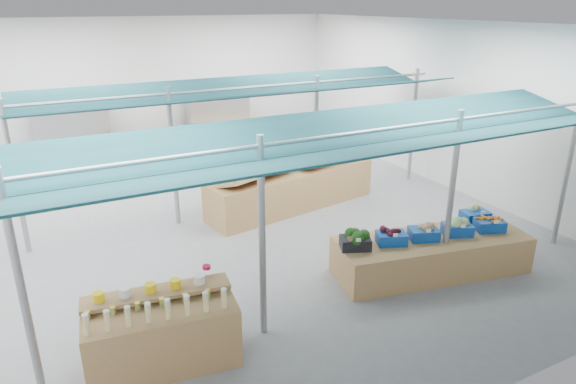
{
  "coord_description": "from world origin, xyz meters",
  "views": [
    {
      "loc": [
        -3.65,
        -9.88,
        4.61
      ],
      "look_at": [
        0.65,
        -1.6,
        1.14
      ],
      "focal_mm": 32.0,
      "sensor_mm": 36.0,
      "label": 1
    }
  ],
  "objects_px": {
    "veg_counter": "(431,255)",
    "crate_stack": "(467,238)",
    "fruit_counter": "(292,189)",
    "vendor_right": "(293,158)",
    "vendor_left": "(227,168)",
    "bottle_shelf": "(162,332)"
  },
  "relations": [
    {
      "from": "veg_counter",
      "to": "vendor_right",
      "type": "bearing_deg",
      "value": 103.19
    },
    {
      "from": "bottle_shelf",
      "to": "crate_stack",
      "type": "relative_size",
      "value": 3.37
    },
    {
      "from": "bottle_shelf",
      "to": "veg_counter",
      "type": "xyz_separation_m",
      "value": [
        4.92,
        0.26,
        -0.13
      ]
    },
    {
      "from": "crate_stack",
      "to": "vendor_right",
      "type": "xyz_separation_m",
      "value": [
        -1.3,
        4.74,
        0.54
      ]
    },
    {
      "from": "crate_stack",
      "to": "vendor_left",
      "type": "xyz_separation_m",
      "value": [
        -3.1,
        4.74,
        0.54
      ]
    },
    {
      "from": "vendor_left",
      "to": "vendor_right",
      "type": "xyz_separation_m",
      "value": [
        1.8,
        0.0,
        0.0
      ]
    },
    {
      "from": "bottle_shelf",
      "to": "vendor_right",
      "type": "height_order",
      "value": "vendor_right"
    },
    {
      "from": "veg_counter",
      "to": "crate_stack",
      "type": "relative_size",
      "value": 5.68
    },
    {
      "from": "veg_counter",
      "to": "fruit_counter",
      "type": "xyz_separation_m",
      "value": [
        -0.77,
        3.9,
        0.12
      ]
    },
    {
      "from": "fruit_counter",
      "to": "vendor_left",
      "type": "bearing_deg",
      "value": 127.65
    },
    {
      "from": "veg_counter",
      "to": "fruit_counter",
      "type": "relative_size",
      "value": 0.82
    },
    {
      "from": "vendor_left",
      "to": "crate_stack",
      "type": "bearing_deg",
      "value": 113.41
    },
    {
      "from": "fruit_counter",
      "to": "vendor_right",
      "type": "xyz_separation_m",
      "value": [
        0.6,
        1.1,
        0.39
      ]
    },
    {
      "from": "fruit_counter",
      "to": "vendor_left",
      "type": "distance_m",
      "value": 1.67
    },
    {
      "from": "fruit_counter",
      "to": "crate_stack",
      "type": "height_order",
      "value": "fruit_counter"
    },
    {
      "from": "vendor_left",
      "to": "vendor_right",
      "type": "height_order",
      "value": "same"
    },
    {
      "from": "bottle_shelf",
      "to": "vendor_left",
      "type": "relative_size",
      "value": 1.21
    },
    {
      "from": "bottle_shelf",
      "to": "crate_stack",
      "type": "distance_m",
      "value": 6.09
    },
    {
      "from": "veg_counter",
      "to": "vendor_left",
      "type": "bearing_deg",
      "value": 122.77
    },
    {
      "from": "bottle_shelf",
      "to": "fruit_counter",
      "type": "relative_size",
      "value": 0.49
    },
    {
      "from": "veg_counter",
      "to": "vendor_right",
      "type": "xyz_separation_m",
      "value": [
        -0.17,
        5.0,
        0.51
      ]
    },
    {
      "from": "veg_counter",
      "to": "fruit_counter",
      "type": "distance_m",
      "value": 3.97
    }
  ]
}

